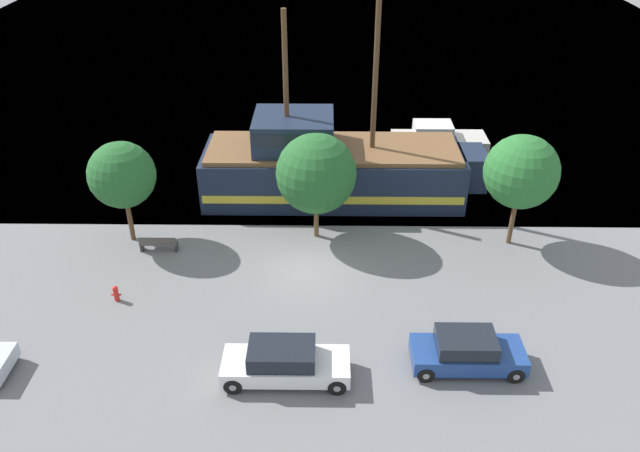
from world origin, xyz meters
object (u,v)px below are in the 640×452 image
Objects in this scene: pirate_ship at (331,167)px; fire_hydrant at (116,293)px; parked_car_curb_front at (467,352)px; parked_car_curb_rear at (285,363)px; moored_boat_dockside at (437,140)px; bench_promenade_east at (158,244)px.

pirate_ship is 20.49× the size of fire_hydrant.
parked_car_curb_front is 15.18m from fire_hydrant.
parked_car_curb_rear reaches higher than fire_hydrant.
moored_boat_dockside is 22.62m from parked_car_curb_rear.
fire_hydrant is (-14.65, 3.93, -0.34)m from parked_car_curb_front.
fire_hydrant is at bearing 164.97° from parked_car_curb_front.
parked_car_curb_rear is 2.59× the size of bench_promenade_east.
bench_promenade_east is (-8.54, -5.90, -1.40)m from pirate_ship.
pirate_ship is 14.76m from parked_car_curb_front.
moored_boat_dockside is 23.17m from fire_hydrant.
parked_car_curb_front is at bearing -15.03° from fire_hydrant.
fire_hydrant is (-7.74, 4.61, -0.34)m from parked_car_curb_rear.
moored_boat_dockside is 19.84m from bench_promenade_east.
fire_hydrant is at bearing -133.93° from pirate_ship.
moored_boat_dockside reaches higher than parked_car_curb_rear.
parked_car_curb_rear is 6.24× the size of fire_hydrant.
bench_promenade_east is (-6.79, 8.57, -0.31)m from parked_car_curb_rear.
moored_boat_dockside is at bearing 44.48° from fire_hydrant.
bench_promenade_east is at bearing 150.08° from parked_car_curb_front.
bench_promenade_east is (0.95, 3.95, 0.03)m from fire_hydrant.
pirate_ship reaches higher than moored_boat_dockside.
bench_promenade_east is (-15.58, -12.28, -0.26)m from moored_boat_dockside.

